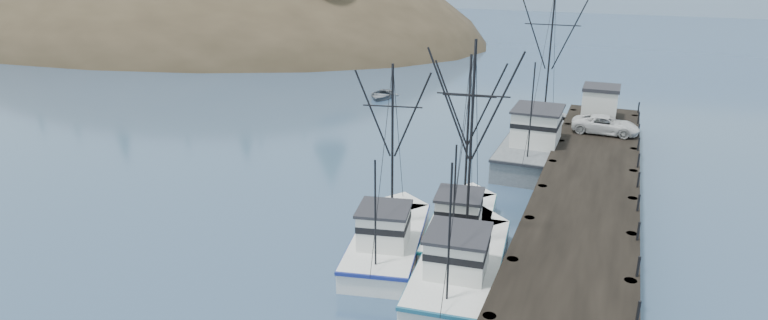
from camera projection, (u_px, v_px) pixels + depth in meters
ground at (239, 311)px, 27.67m from camera, size 400.00×400.00×0.00m
pier at (586, 196)px, 36.18m from camera, size 6.00×44.00×2.00m
headland at (159, 53)px, 124.36m from camera, size 134.80×78.00×51.00m
distant_ridge at (612, 7)px, 172.89m from camera, size 360.00×40.00×26.00m
moored_sailboats at (277, 60)px, 88.88m from camera, size 20.44×13.36×6.35m
trawler_near at (462, 262)px, 30.40m from camera, size 5.00×12.26×12.23m
trawler_mid at (389, 238)px, 32.86m from camera, size 5.26×10.72×10.63m
trawler_far at (461, 224)px, 34.56m from camera, size 4.48×10.53×10.82m
work_vessel at (539, 142)px, 47.82m from camera, size 4.93×16.14×13.47m
pier_shed at (600, 102)px, 51.48m from camera, size 3.00×3.20×2.80m
pickup_truck at (606, 125)px, 47.29m from camera, size 5.21×2.59×1.42m
motorboat at (381, 98)px, 67.49m from camera, size 3.89×5.12×0.99m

